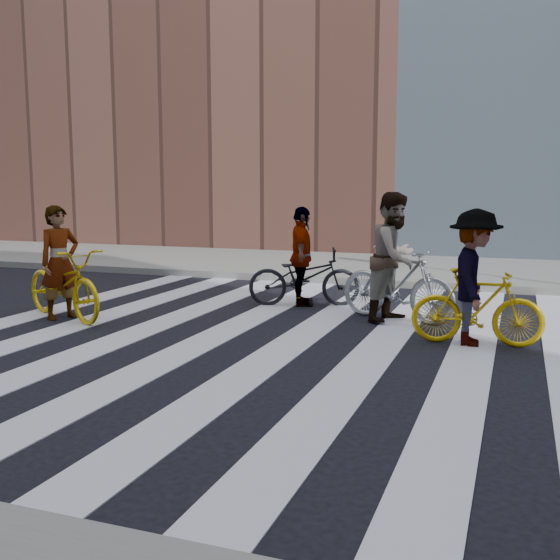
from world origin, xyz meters
The scene contains 11 objects.
ground centered at (0.00, 0.00, 0.00)m, with size 100.00×100.00×0.00m, color black.
sidewalk_far centered at (0.00, 7.50, 0.07)m, with size 100.00×5.00×0.15m, color gray.
zebra_crosswalk centered at (0.00, 0.00, 0.01)m, with size 8.25×10.00×0.01m.
bike_yellow_left centered at (-3.23, 0.22, 0.54)m, with size 0.72×2.06×1.08m, color gold.
bike_silver_mid centered at (1.56, 1.80, 0.56)m, with size 0.53×1.87×1.12m, color #989CA1.
bike_yellow_right centered at (2.77, 0.62, 0.49)m, with size 0.46×1.63×0.98m, color #E9B80C.
bike_dark_rear centered at (-0.14, 2.52, 0.49)m, with size 0.65×1.87×0.98m, color black.
rider_left centered at (-3.28, 0.22, 0.86)m, with size 0.63×0.41×1.72m, color slate.
rider_mid centered at (1.51, 1.80, 0.96)m, with size 0.93×0.73×1.92m, color slate.
rider_right centered at (2.72, 0.62, 0.86)m, with size 1.12×0.64×1.73m, color slate.
rider_rear centered at (-0.19, 2.52, 0.83)m, with size 0.98×0.41×1.67m, color slate.
Camera 1 is at (3.22, -7.86, 2.00)m, focal length 42.00 mm.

